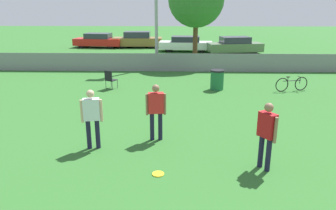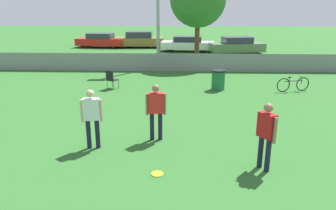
{
  "view_description": "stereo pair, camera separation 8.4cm",
  "coord_description": "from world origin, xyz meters",
  "px_view_note": "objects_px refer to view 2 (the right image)",
  "views": [
    {
      "loc": [
        -0.53,
        -1.75,
        3.97
      ],
      "look_at": [
        -0.79,
        7.66,
        1.05
      ],
      "focal_mm": 35.0,
      "sensor_mm": 36.0,
      "label": 1
    },
    {
      "loc": [
        -0.44,
        -1.75,
        3.97
      ],
      "look_at": [
        -0.79,
        7.66,
        1.05
      ],
      "focal_mm": 35.0,
      "sensor_mm": 36.0,
      "label": 2
    }
  ],
  "objects_px": {
    "folding_chair_sideline": "(111,78)",
    "parked_car_white": "(188,44)",
    "frisbee_disc": "(157,174)",
    "parked_car_olive": "(237,46)",
    "bicycle_sideline": "(293,84)",
    "player_thrower_red": "(266,131)",
    "parked_car_red": "(101,40)",
    "trash_bin": "(218,80)",
    "parked_car_tan": "(140,40)",
    "player_receiver_white": "(92,115)",
    "player_defender_red": "(156,108)"
  },
  "relations": [
    {
      "from": "player_thrower_red",
      "to": "frisbee_disc",
      "type": "bearing_deg",
      "value": -113.28
    },
    {
      "from": "parked_car_olive",
      "to": "bicycle_sideline",
      "type": "bearing_deg",
      "value": -96.68
    },
    {
      "from": "player_defender_red",
      "to": "folding_chair_sideline",
      "type": "relative_size",
      "value": 1.9
    },
    {
      "from": "parked_car_tan",
      "to": "parked_car_olive",
      "type": "height_order",
      "value": "parked_car_tan"
    },
    {
      "from": "bicycle_sideline",
      "to": "parked_car_tan",
      "type": "relative_size",
      "value": 0.35
    },
    {
      "from": "player_thrower_red",
      "to": "parked_car_red",
      "type": "distance_m",
      "value": 25.43
    },
    {
      "from": "player_thrower_red",
      "to": "player_defender_red",
      "type": "bearing_deg",
      "value": -153.39
    },
    {
      "from": "trash_bin",
      "to": "parked_car_tan",
      "type": "bearing_deg",
      "value": 109.81
    },
    {
      "from": "parked_car_white",
      "to": "trash_bin",
      "type": "bearing_deg",
      "value": -80.78
    },
    {
      "from": "player_receiver_white",
      "to": "parked_car_red",
      "type": "relative_size",
      "value": 0.37
    },
    {
      "from": "folding_chair_sideline",
      "to": "parked_car_tan",
      "type": "relative_size",
      "value": 0.2
    },
    {
      "from": "player_defender_red",
      "to": "parked_car_tan",
      "type": "xyz_separation_m",
      "value": [
        -3.14,
        21.95,
        -0.31
      ]
    },
    {
      "from": "frisbee_disc",
      "to": "folding_chair_sideline",
      "type": "bearing_deg",
      "value": 108.6
    },
    {
      "from": "folding_chair_sideline",
      "to": "bicycle_sideline",
      "type": "xyz_separation_m",
      "value": [
        8.65,
        -0.17,
        -0.17
      ]
    },
    {
      "from": "frisbee_disc",
      "to": "parked_car_olive",
      "type": "xyz_separation_m",
      "value": [
        5.21,
        20.34,
        0.65
      ]
    },
    {
      "from": "trash_bin",
      "to": "folding_chair_sideline",
      "type": "bearing_deg",
      "value": -179.67
    },
    {
      "from": "player_defender_red",
      "to": "bicycle_sideline",
      "type": "relative_size",
      "value": 1.06
    },
    {
      "from": "parked_car_red",
      "to": "parked_car_white",
      "type": "bearing_deg",
      "value": -10.05
    },
    {
      "from": "trash_bin",
      "to": "player_thrower_red",
      "type": "bearing_deg",
      "value": -88.11
    },
    {
      "from": "player_defender_red",
      "to": "parked_car_white",
      "type": "bearing_deg",
      "value": 79.34
    },
    {
      "from": "parked_car_white",
      "to": "parked_car_olive",
      "type": "bearing_deg",
      "value": -11.91
    },
    {
      "from": "trash_bin",
      "to": "parked_car_tan",
      "type": "xyz_separation_m",
      "value": [
        -5.68,
        15.77,
        0.22
      ]
    },
    {
      "from": "bicycle_sideline",
      "to": "parked_car_white",
      "type": "distance_m",
      "value": 14.18
    },
    {
      "from": "player_thrower_red",
      "to": "parked_car_white",
      "type": "bearing_deg",
      "value": 152.68
    },
    {
      "from": "bicycle_sideline",
      "to": "parked_car_red",
      "type": "bearing_deg",
      "value": 114.68
    },
    {
      "from": "folding_chair_sideline",
      "to": "parked_car_red",
      "type": "bearing_deg",
      "value": -46.03
    },
    {
      "from": "player_receiver_white",
      "to": "folding_chair_sideline",
      "type": "bearing_deg",
      "value": 87.88
    },
    {
      "from": "player_receiver_white",
      "to": "parked_car_white",
      "type": "bearing_deg",
      "value": 71.89
    },
    {
      "from": "parked_car_white",
      "to": "player_defender_red",
      "type": "bearing_deg",
      "value": -89.95
    },
    {
      "from": "player_receiver_white",
      "to": "bicycle_sideline",
      "type": "distance_m",
      "value": 10.26
    },
    {
      "from": "trash_bin",
      "to": "player_defender_red",
      "type": "bearing_deg",
      "value": -112.37
    },
    {
      "from": "bicycle_sideline",
      "to": "frisbee_disc",
      "type": "bearing_deg",
      "value": -140.28
    },
    {
      "from": "player_thrower_red",
      "to": "bicycle_sideline",
      "type": "distance_m",
      "value": 8.42
    },
    {
      "from": "player_receiver_white",
      "to": "parked_car_tan",
      "type": "height_order",
      "value": "player_receiver_white"
    },
    {
      "from": "bicycle_sideline",
      "to": "parked_car_red",
      "type": "distance_m",
      "value": 20.37
    },
    {
      "from": "player_receiver_white",
      "to": "frisbee_disc",
      "type": "bearing_deg",
      "value": -46.65
    },
    {
      "from": "player_receiver_white",
      "to": "trash_bin",
      "type": "xyz_separation_m",
      "value": [
        4.29,
        6.84,
        -0.53
      ]
    },
    {
      "from": "player_receiver_white",
      "to": "frisbee_disc",
      "type": "height_order",
      "value": "player_receiver_white"
    },
    {
      "from": "frisbee_disc",
      "to": "parked_car_red",
      "type": "distance_m",
      "value": 24.92
    },
    {
      "from": "player_thrower_red",
      "to": "player_defender_red",
      "type": "distance_m",
      "value": 3.31
    },
    {
      "from": "trash_bin",
      "to": "parked_car_red",
      "type": "relative_size",
      "value": 0.21
    },
    {
      "from": "folding_chair_sideline",
      "to": "trash_bin",
      "type": "height_order",
      "value": "trash_bin"
    },
    {
      "from": "folding_chair_sideline",
      "to": "parked_car_white",
      "type": "xyz_separation_m",
      "value": [
        3.96,
        13.21,
        0.14
      ]
    },
    {
      "from": "frisbee_disc",
      "to": "parked_car_olive",
      "type": "height_order",
      "value": "parked_car_olive"
    },
    {
      "from": "parked_car_red",
      "to": "frisbee_disc",
      "type": "bearing_deg",
      "value": -67.22
    },
    {
      "from": "frisbee_disc",
      "to": "parked_car_red",
      "type": "xyz_separation_m",
      "value": [
        -6.98,
        23.91,
        0.64
      ]
    },
    {
      "from": "folding_chair_sideline",
      "to": "parked_car_red",
      "type": "xyz_separation_m",
      "value": [
        -4.19,
        15.63,
        0.15
      ]
    },
    {
      "from": "player_thrower_red",
      "to": "trash_bin",
      "type": "xyz_separation_m",
      "value": [
        -0.26,
        7.94,
        -0.53
      ]
    },
    {
      "from": "parked_car_tan",
      "to": "parked_car_white",
      "type": "relative_size",
      "value": 1.0
    },
    {
      "from": "parked_car_tan",
      "to": "parked_car_olive",
      "type": "relative_size",
      "value": 0.99
    }
  ]
}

